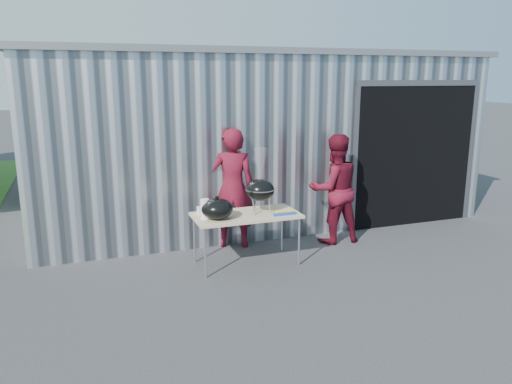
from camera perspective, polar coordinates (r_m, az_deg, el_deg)
name	(u,v)px	position (r m, az deg, el deg)	size (l,w,h in m)	color
ground	(281,283)	(6.71, 2.91, -10.30)	(80.00, 80.00, 0.00)	#2D2D2F
building	(239,130)	(10.84, -2.01, 7.12)	(8.20, 6.20, 3.10)	silver
folding_table	(246,217)	(7.12, -1.14, -2.83)	(1.50, 0.75, 0.75)	tan
kettle_grill	(260,184)	(7.08, 0.45, 0.94)	(0.42, 0.42, 0.93)	black
grill_lid	(217,209)	(6.85, -4.47, -1.92)	(0.44, 0.44, 0.32)	black
paper_towels	(205,209)	(6.85, -5.87, -1.96)	(0.12, 0.12, 0.28)	white
white_tub	(205,210)	(7.14, -5.87, -2.10)	(0.20, 0.15, 0.10)	white
foil_box	(285,213)	(7.04, 3.28, -2.42)	(0.32, 0.05, 0.06)	#1B3CB2
person_cook	(233,188)	(7.83, -2.68, 0.43)	(0.69, 0.45, 1.90)	#560C1C
person_bystander	(334,189)	(8.16, 8.93, 0.35)	(0.86, 0.67, 1.77)	#560C1C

